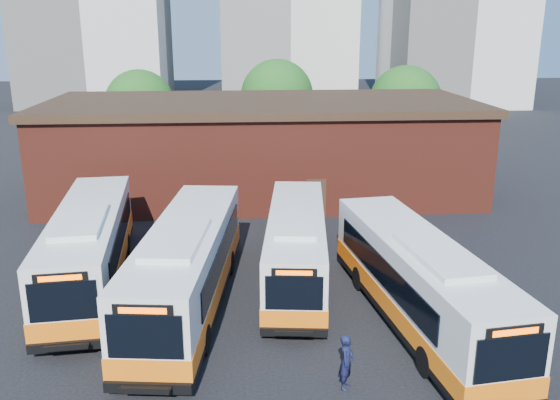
{
  "coord_description": "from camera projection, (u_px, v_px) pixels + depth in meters",
  "views": [
    {
      "loc": [
        -1.62,
        -19.99,
        11.18
      ],
      "look_at": [
        0.22,
        5.6,
        3.62
      ],
      "focal_mm": 38.0,
      "sensor_mm": 36.0,
      "label": 1
    }
  ],
  "objects": [
    {
      "name": "tree_east",
      "position": [
        405.0,
        102.0,
        51.58
      ],
      "size": [
        6.24,
        6.24,
        7.96
      ],
      "color": "#382314",
      "rests_on": "ground"
    },
    {
      "name": "bus_west",
      "position": [
        90.0,
        250.0,
        26.3
      ],
      "size": [
        3.95,
        13.37,
        3.6
      ],
      "rotation": [
        0.0,
        0.0,
        0.1
      ],
      "color": "silver",
      "rests_on": "ground"
    },
    {
      "name": "transit_worker",
      "position": [
        347.0,
        362.0,
        18.81
      ],
      "size": [
        0.68,
        0.8,
        1.86
      ],
      "primitive_type": "imported",
      "rotation": [
        0.0,
        0.0,
        1.15
      ],
      "color": "black",
      "rests_on": "ground"
    },
    {
      "name": "depot_building",
      "position": [
        262.0,
        146.0,
        40.61
      ],
      "size": [
        28.6,
        12.6,
        6.4
      ],
      "color": "maroon",
      "rests_on": "ground"
    },
    {
      "name": "tree_mid",
      "position": [
        277.0,
        96.0,
        53.62
      ],
      "size": [
        6.56,
        6.56,
        8.36
      ],
      "color": "#382314",
      "rests_on": "ground"
    },
    {
      "name": "bus_midwest",
      "position": [
        187.0,
        269.0,
        24.11
      ],
      "size": [
        4.28,
        13.66,
        3.67
      ],
      "rotation": [
        0.0,
        0.0,
        -0.12
      ],
      "color": "silver",
      "rests_on": "ground"
    },
    {
      "name": "bus_east",
      "position": [
        419.0,
        285.0,
        22.77
      ],
      "size": [
        4.25,
        13.2,
        3.55
      ],
      "rotation": [
        0.0,
        0.0,
        0.13
      ],
      "color": "silver",
      "rests_on": "ground"
    },
    {
      "name": "ground",
      "position": [
        285.0,
        333.0,
        22.39
      ],
      "size": [
        220.0,
        220.0,
        0.0
      ],
      "primitive_type": "plane",
      "color": "black"
    },
    {
      "name": "bus_mideast",
      "position": [
        296.0,
        248.0,
        26.89
      ],
      "size": [
        3.79,
        12.23,
        3.29
      ],
      "rotation": [
        0.0,
        0.0,
        -0.11
      ],
      "color": "silver",
      "rests_on": "ground"
    },
    {
      "name": "tree_west",
      "position": [
        140.0,
        105.0,
        51.01
      ],
      "size": [
        6.0,
        6.0,
        7.65
      ],
      "color": "#382314",
      "rests_on": "ground"
    }
  ]
}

